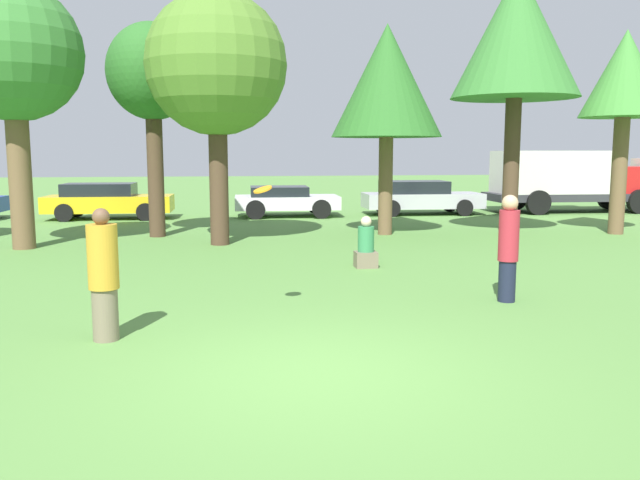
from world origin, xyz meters
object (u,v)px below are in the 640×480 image
Objects in this scene: parked_car_silver at (420,197)px; tree_3 at (216,66)px; frisbee at (263,190)px; tree_1 at (13,55)px; tree_6 at (625,78)px; tree_4 at (387,82)px; parked_car_white at (285,200)px; tree_5 at (516,35)px; person_thrower at (104,275)px; bystander_sitting at (366,247)px; delivery_truck_red at (567,179)px; tree_2 at (152,76)px; parked_car_yellow at (107,200)px; person_catcher at (508,247)px.

tree_3 is at bearing -134.59° from parked_car_silver.
frisbee is 9.89m from tree_1.
tree_6 reaches higher than frisbee.
tree_3 is (-0.62, 7.71, 2.67)m from frisbee.
tree_4 reaches higher than tree_6.
tree_4 is at bearing -65.61° from parked_car_white.
tree_6 is at bearing -5.42° from tree_5.
person_thrower reaches higher than bystander_sitting.
person_thrower is 18.18m from parked_car_silver.
bystander_sitting is 0.16× the size of delivery_truck_red.
tree_1 is 14.97m from parked_car_silver.
frisbee reaches higher than parked_car_white.
tree_1 is at bearing -171.85° from tree_4.
parked_car_silver is (5.25, 0.07, 0.05)m from parked_car_white.
person_thrower is 0.28× the size of tree_2.
tree_4 is 1.53× the size of parked_car_white.
parked_car_silver is at bearing -177.16° from delivery_truck_red.
parked_car_yellow is at bearing 156.40° from tree_6.
person_thrower is 0.98× the size of person_catcher.
tree_1 reaches higher than parked_car_yellow.
tree_3 is at bearing -174.60° from tree_5.
delivery_truck_red is (9.25, 14.56, 0.46)m from person_catcher.
tree_5 is 3.41m from tree_6.
frisbee is at bearing -121.76° from bystander_sitting.
tree_6 is (11.53, 0.48, -0.03)m from tree_3.
tree_6 is 1.30× the size of parked_car_yellow.
tree_4 is at bearing -114.31° from parked_car_silver.
bystander_sitting is at bearing -108.60° from tree_4.
parked_car_yellow is 11.68m from parked_car_silver.
bystander_sitting is 0.24× the size of parked_car_yellow.
person_catcher is 0.29× the size of tree_2.
person_thrower is 1.58× the size of bystander_sitting.
tree_6 is (3.20, -0.30, -1.14)m from tree_5.
tree_5 reaches higher than person_catcher.
tree_4 is (0.23, 8.66, 3.47)m from person_catcher.
parked_car_white is at bearing -93.39° from person_catcher.
delivery_truck_red reaches higher than person_thrower.
tree_6 is at bearing -21.50° from parked_car_yellow.
tree_3 reaches higher than parked_car_yellow.
bystander_sitting is 13.17m from parked_car_yellow.
delivery_truck_red is at bearing -134.19° from person_catcher.
tree_3 is 11.54m from tree_6.
frisbee is 0.04× the size of tree_3.
person_thrower is 12.22m from tree_4.
tree_1 is at bearing 99.86° from person_thrower.
tree_4 reaches higher than person_catcher.
parked_car_silver is 0.68× the size of delivery_truck_red.
tree_1 reaches higher than tree_6.
person_thrower is 0.26× the size of tree_1.
tree_3 is 8.51m from parked_car_white.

